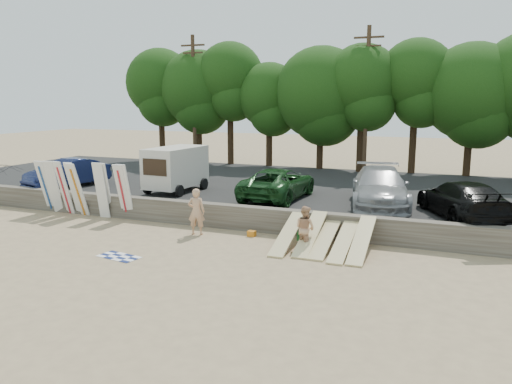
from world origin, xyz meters
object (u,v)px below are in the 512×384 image
car_0 (68,173)px  beachgoer_a (196,212)px  box_trailer (176,167)px  beachgoer_b (305,228)px  car_2 (380,187)px  car_3 (462,199)px  car_1 (278,183)px  cooler (302,236)px

car_0 → beachgoer_a: size_ratio=2.40×
box_trailer → beachgoer_b: (8.25, -5.09, -1.16)m
box_trailer → car_0: bearing=-168.8°
box_trailer → car_2: (10.08, 0.25, -0.43)m
car_3 → beachgoer_b: size_ratio=3.15×
car_3 → beachgoer_b: car_3 is taller
beachgoer_b → car_0: bearing=7.7°
beachgoer_b → car_2: bearing=-84.8°
car_0 → car_2: car_2 is taller
car_2 → beachgoer_b: 5.69m
car_1 → beachgoer_a: 5.19m
car_3 → cooler: car_3 is taller
car_0 → cooler: 14.34m
box_trailer → car_1: 5.42m
car_3 → beachgoer_a: size_ratio=2.71×
box_trailer → beachgoer_a: box_trailer is taller
car_2 → cooler: (-2.28, -4.11, -1.38)m
beachgoer_a → cooler: size_ratio=4.92×
beachgoer_b → box_trailer: bearing=-7.6°
car_2 → cooler: 4.90m
car_2 → cooler: bearing=-129.7°
car_1 → beachgoer_a: (-1.73, -4.87, -0.48)m
box_trailer → car_0: (-6.17, -0.86, -0.52)m
car_1 → car_3: 8.07m
box_trailer → beachgoer_b: size_ratio=2.27×
box_trailer → beachgoer_b: 9.76m
beachgoer_a → beachgoer_b: bearing=158.9°
car_1 → car_2: 4.69m
box_trailer → car_3: bearing=-0.0°
beachgoer_b → cooler: 1.46m
car_3 → beachgoer_b: (-5.15, -4.34, -0.63)m
box_trailer → beachgoer_a: (3.66, -4.66, -1.03)m
beachgoer_a → beachgoer_b: size_ratio=1.16×
car_0 → cooler: size_ratio=11.83×
car_2 → beachgoer_b: size_ratio=3.58×
box_trailer → cooler: size_ratio=9.61×
box_trailer → beachgoer_b: box_trailer is taller
car_2 → car_3: bearing=-27.5°
box_trailer → beachgoer_a: size_ratio=1.95×
car_0 → box_trailer: bearing=23.8°
beachgoer_b → cooler: size_ratio=4.23×
car_0 → car_1: (11.56, 1.07, -0.02)m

